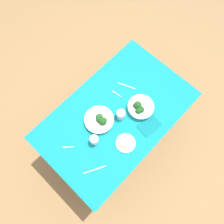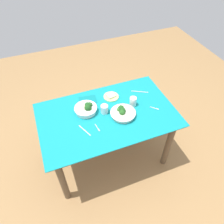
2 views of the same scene
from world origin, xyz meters
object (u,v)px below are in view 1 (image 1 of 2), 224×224
(water_glass_side, at_px, (121,115))
(table_knife_left, at_px, (95,170))
(broccoli_bowl_far, at_px, (140,107))
(napkin_folded_upper, at_px, (149,126))
(broccoli_bowl_near, at_px, (100,120))
(fork_by_far_bowl, at_px, (117,94))
(bread_side_plate, at_px, (126,143))
(water_glass_center, at_px, (94,140))
(table_knife_right, at_px, (127,86))
(fork_by_near_bowl, at_px, (68,147))

(water_glass_side, height_order, table_knife_left, water_glass_side)
(water_glass_side, bearing_deg, broccoli_bowl_far, 155.68)
(napkin_folded_upper, bearing_deg, broccoli_bowl_near, -52.03)
(fork_by_far_bowl, bearing_deg, bread_side_plate, 135.43)
(broccoli_bowl_near, height_order, fork_by_far_bowl, broccoli_bowl_near)
(table_knife_left, height_order, napkin_folded_upper, napkin_folded_upper)
(water_glass_center, height_order, fork_by_far_bowl, water_glass_center)
(fork_by_far_bowl, distance_m, table_knife_left, 0.73)
(bread_side_plate, relative_size, water_glass_center, 1.70)
(broccoli_bowl_near, xyz_separation_m, napkin_folded_upper, (-0.28, 0.35, -0.03))
(bread_side_plate, xyz_separation_m, table_knife_left, (0.35, -0.04, -0.01))
(broccoli_bowl_near, bearing_deg, water_glass_center, 31.49)
(water_glass_center, xyz_separation_m, table_knife_right, (-0.59, -0.16, -0.05))
(water_glass_center, relative_size, fork_by_near_bowl, 1.31)
(napkin_folded_upper, bearing_deg, table_knife_left, -7.59)
(water_glass_center, relative_size, fork_by_far_bowl, 0.98)
(water_glass_side, bearing_deg, table_knife_right, -147.82)
(table_knife_right, bearing_deg, water_glass_side, -80.71)
(bread_side_plate, bearing_deg, fork_by_far_bowl, -127.23)
(bread_side_plate, distance_m, fork_by_near_bowl, 0.51)
(fork_by_far_bowl, bearing_deg, fork_by_near_bowl, 86.14)
(broccoli_bowl_far, distance_m, bread_side_plate, 0.35)
(water_glass_side, height_order, table_knife_right, water_glass_side)
(napkin_folded_upper, bearing_deg, table_knife_right, -110.21)
(fork_by_near_bowl, relative_size, napkin_folded_upper, 0.41)
(fork_by_far_bowl, bearing_deg, napkin_folded_upper, 169.24)
(fork_by_near_bowl, bearing_deg, napkin_folded_upper, -166.85)
(broccoli_bowl_near, bearing_deg, napkin_folded_upper, 127.97)
(water_glass_side, xyz_separation_m, fork_by_far_bowl, (-0.14, -0.18, -0.05))
(bread_side_plate, bearing_deg, napkin_folded_upper, 170.27)
(fork_by_near_bowl, bearing_deg, fork_by_far_bowl, -132.15)
(broccoli_bowl_far, distance_m, water_glass_side, 0.19)
(fork_by_far_bowl, bearing_deg, water_glass_side, 135.31)
(water_glass_side, relative_size, fork_by_near_bowl, 1.23)
(table_knife_right, bearing_deg, broccoli_bowl_near, -104.82)
(fork_by_near_bowl, xyz_separation_m, table_knife_left, (-0.03, 0.31, -0.00))
(water_glass_side, bearing_deg, fork_by_far_bowl, -127.35)
(broccoli_bowl_near, xyz_separation_m, water_glass_center, (0.17, 0.10, 0.02))
(water_glass_side, distance_m, table_knife_left, 0.53)
(water_glass_side, distance_m, table_knife_right, 0.32)
(broccoli_bowl_near, xyz_separation_m, water_glass_side, (-0.16, 0.11, 0.01))
(broccoli_bowl_near, bearing_deg, bread_side_plate, 91.92)
(water_glass_center, relative_size, table_knife_right, 0.57)
(broccoli_bowl_far, height_order, broccoli_bowl_near, broccoli_bowl_far)
(water_glass_center, bearing_deg, napkin_folded_upper, 150.17)
(water_glass_side, relative_size, fork_by_far_bowl, 0.92)
(broccoli_bowl_near, height_order, fork_by_near_bowl, broccoli_bowl_near)
(water_glass_side, xyz_separation_m, fork_by_near_bowl, (0.53, -0.14, -0.05))
(water_glass_center, height_order, water_glass_side, water_glass_center)
(broccoli_bowl_near, bearing_deg, broccoli_bowl_far, 151.24)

